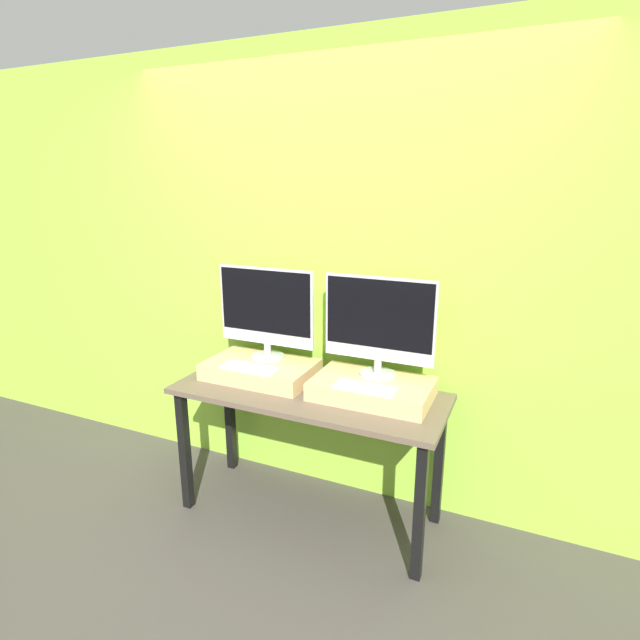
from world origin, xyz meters
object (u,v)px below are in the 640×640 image
(monitor_left, at_px, (266,310))
(keyboard_right, at_px, (365,388))
(keyboard_left, at_px, (249,368))
(monitor_right, at_px, (379,323))

(monitor_left, bearing_deg, keyboard_right, -16.97)
(keyboard_right, bearing_deg, keyboard_left, 180.00)
(monitor_left, distance_m, monitor_right, 0.67)
(monitor_left, height_order, keyboard_right, monitor_left)
(keyboard_left, height_order, keyboard_right, same)
(monitor_left, relative_size, keyboard_right, 1.93)
(monitor_left, height_order, monitor_right, same)
(keyboard_left, distance_m, keyboard_right, 0.67)
(keyboard_left, relative_size, monitor_right, 0.52)
(keyboard_left, xyz_separation_m, monitor_right, (0.67, 0.20, 0.28))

